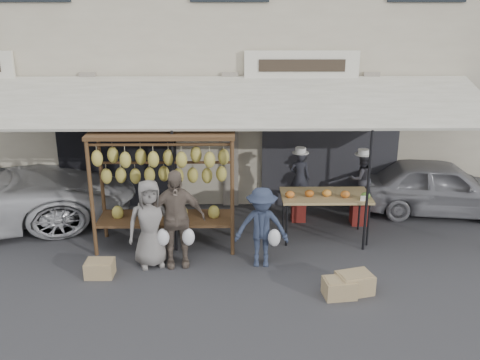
# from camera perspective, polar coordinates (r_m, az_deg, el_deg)

# --- Properties ---
(ground_plane) EXTENTS (90.00, 90.00, 0.00)m
(ground_plane) POSITION_cam_1_polar(r_m,az_deg,el_deg) (9.09, -1.12, -10.67)
(ground_plane) COLOR #2D2D30
(shophouse) EXTENTS (24.00, 6.15, 7.30)m
(shophouse) POSITION_cam_1_polar(r_m,az_deg,el_deg) (14.43, -1.00, 15.53)
(shophouse) COLOR beige
(shophouse) RESTS_ON ground_plane
(awning) EXTENTS (10.00, 2.35, 2.92)m
(awning) POSITION_cam_1_polar(r_m,az_deg,el_deg) (10.37, -1.06, 8.25)
(awning) COLOR silver
(awning) RESTS_ON ground_plane
(banana_rack) EXTENTS (2.60, 0.90, 2.24)m
(banana_rack) POSITION_cam_1_polar(r_m,az_deg,el_deg) (9.76, -8.19, 1.30)
(banana_rack) COLOR #4D331A
(banana_rack) RESTS_ON ground_plane
(produce_table) EXTENTS (1.70, 0.90, 1.04)m
(produce_table) POSITION_cam_1_polar(r_m,az_deg,el_deg) (10.38, 9.13, -1.76)
(produce_table) COLOR tan
(produce_table) RESTS_ON ground_plane
(vendor_left) EXTENTS (0.43, 0.31, 1.12)m
(vendor_left) POSITION_cam_1_polar(r_m,az_deg,el_deg) (11.11, 6.38, 0.28)
(vendor_left) COLOR #24252C
(vendor_left) RESTS_ON stool_left
(vendor_right) EXTENTS (0.62, 0.54, 1.09)m
(vendor_right) POSITION_cam_1_polar(r_m,az_deg,el_deg) (11.15, 12.81, 0.14)
(vendor_right) COLOR #313036
(vendor_right) RESTS_ON stool_right
(customer_left) EXTENTS (0.88, 0.70, 1.57)m
(customer_left) POSITION_cam_1_polar(r_m,az_deg,el_deg) (9.38, -9.57, -4.60)
(customer_left) COLOR slate
(customer_left) RESTS_ON ground_plane
(customer_mid) EXTENTS (1.07, 0.55, 1.75)m
(customer_mid) POSITION_cam_1_polar(r_m,az_deg,el_deg) (9.29, -6.92, -4.10)
(customer_mid) COLOR #6D5D50
(customer_mid) RESTS_ON ground_plane
(customer_right) EXTENTS (0.96, 0.59, 1.45)m
(customer_right) POSITION_cam_1_polar(r_m,az_deg,el_deg) (9.27, 2.31, -5.07)
(customer_right) COLOR #2A3349
(customer_right) RESTS_ON ground_plane
(stool_left) EXTENTS (0.36, 0.36, 0.40)m
(stool_left) POSITION_cam_1_polar(r_m,az_deg,el_deg) (11.38, 6.24, -3.36)
(stool_left) COLOR maroon
(stool_left) RESTS_ON ground_plane
(stool_right) EXTENTS (0.38, 0.38, 0.45)m
(stool_right) POSITION_cam_1_polar(r_m,az_deg,el_deg) (11.41, 12.54, -3.53)
(stool_right) COLOR maroon
(stool_right) RESTS_ON ground_plane
(crate_near_a) EXTENTS (0.53, 0.43, 0.29)m
(crate_near_a) POSITION_cam_1_polar(r_m,az_deg,el_deg) (8.73, 10.55, -11.25)
(crate_near_a) COLOR tan
(crate_near_a) RESTS_ON ground_plane
(crate_near_b) EXTENTS (0.63, 0.54, 0.32)m
(crate_near_b) POSITION_cam_1_polar(r_m,az_deg,el_deg) (8.88, 12.13, -10.71)
(crate_near_b) COLOR tan
(crate_near_b) RESTS_ON ground_plane
(crate_far) EXTENTS (0.47, 0.36, 0.28)m
(crate_far) POSITION_cam_1_polar(r_m,az_deg,el_deg) (9.47, -14.72, -9.11)
(crate_far) COLOR tan
(crate_far) RESTS_ON ground_plane
(sedan) EXTENTS (3.68, 1.88, 1.20)m
(sedan) POSITION_cam_1_polar(r_m,az_deg,el_deg) (12.37, 20.55, -0.68)
(sedan) COLOR gray
(sedan) RESTS_ON ground_plane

